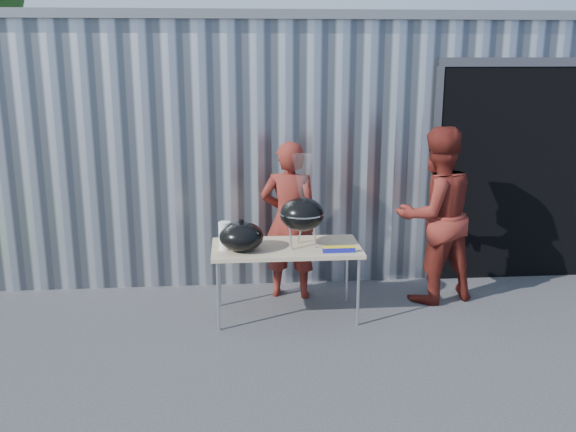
{
  "coord_description": "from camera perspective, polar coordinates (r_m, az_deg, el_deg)",
  "views": [
    {
      "loc": [
        -0.26,
        -5.46,
        2.65
      ],
      "look_at": [
        0.28,
        0.79,
        1.05
      ],
      "focal_mm": 40.0,
      "sensor_mm": 36.0,
      "label": 1
    }
  ],
  "objects": [
    {
      "name": "person_cook",
      "position": [
        7.01,
        0.14,
        -0.38
      ],
      "size": [
        0.71,
        0.53,
        1.75
      ],
      "primitive_type": "imported",
      "rotation": [
        0.0,
        0.0,
        2.95
      ],
      "color": "maroon",
      "rests_on": "ground"
    },
    {
      "name": "ground",
      "position": [
        6.07,
        -1.99,
        -11.58
      ],
      "size": [
        80.0,
        80.0,
        0.0
      ],
      "primitive_type": "plane",
      "color": "#38383A"
    },
    {
      "name": "grill_lid",
      "position": [
        6.34,
        -4.16,
        -1.82
      ],
      "size": [
        0.44,
        0.44,
        0.32
      ],
      "color": "black",
      "rests_on": "folding_table"
    },
    {
      "name": "kettle_grill",
      "position": [
        6.37,
        1.26,
        0.85
      ],
      "size": [
        0.45,
        0.45,
        0.94
      ],
      "color": "black",
      "rests_on": "folding_table"
    },
    {
      "name": "foil_box",
      "position": [
        6.31,
        4.54,
        -2.97
      ],
      "size": [
        0.32,
        0.05,
        0.06
      ],
      "color": "#161A94",
      "rests_on": "folding_table"
    },
    {
      "name": "building",
      "position": [
        10.18,
        1.77,
        8.04
      ],
      "size": [
        8.2,
        6.2,
        3.1
      ],
      "color": "silver",
      "rests_on": "ground"
    },
    {
      "name": "paper_towels",
      "position": [
        6.39,
        -5.64,
        -1.76
      ],
      "size": [
        0.12,
        0.12,
        0.28
      ],
      "primitive_type": "cylinder",
      "color": "white",
      "rests_on": "folding_table"
    },
    {
      "name": "white_tub",
      "position": [
        6.65,
        -5.04,
        -1.91
      ],
      "size": [
        0.2,
        0.15,
        0.1
      ],
      "primitive_type": "cube",
      "color": "white",
      "rests_on": "folding_table"
    },
    {
      "name": "folding_table",
      "position": [
        6.51,
        -0.17,
        -3.04
      ],
      "size": [
        1.5,
        0.75,
        0.75
      ],
      "color": "tan",
      "rests_on": "ground"
    },
    {
      "name": "person_bystander",
      "position": [
        7.07,
        12.96,
        0.07
      ],
      "size": [
        1.09,
        0.95,
        1.91
      ],
      "primitive_type": "imported",
      "rotation": [
        0.0,
        0.0,
        3.42
      ],
      "color": "maroon",
      "rests_on": "ground"
    }
  ]
}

